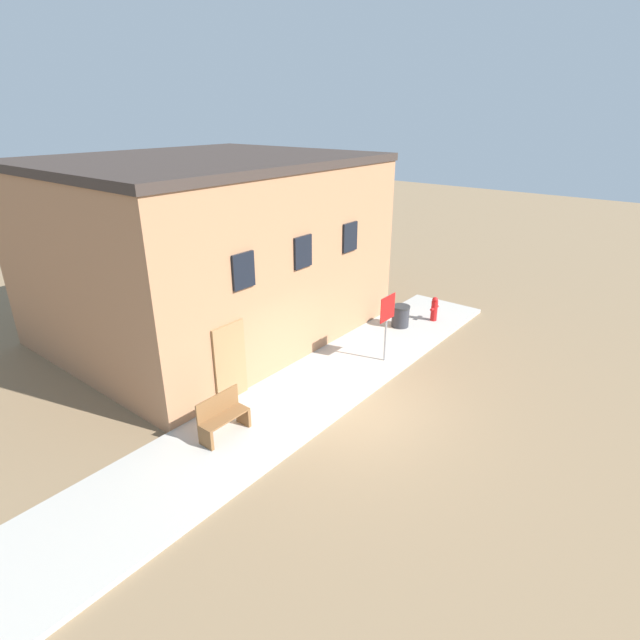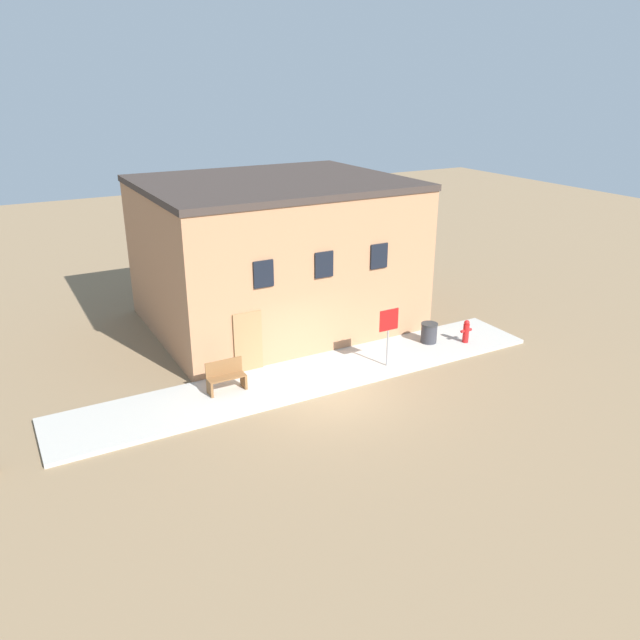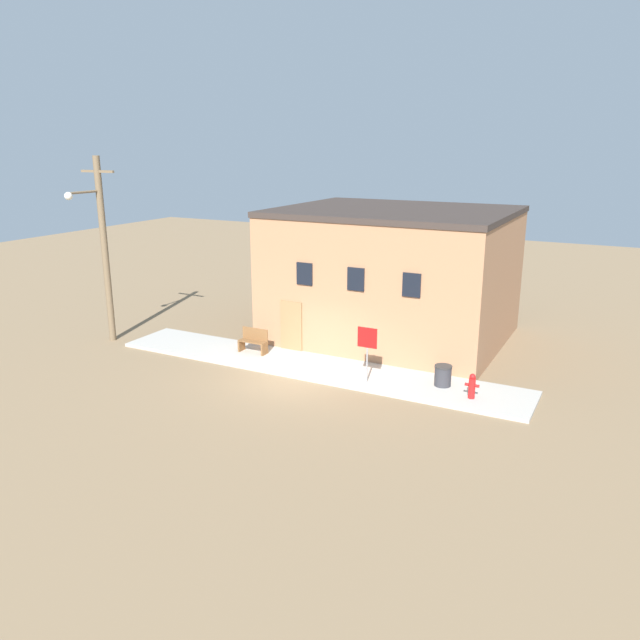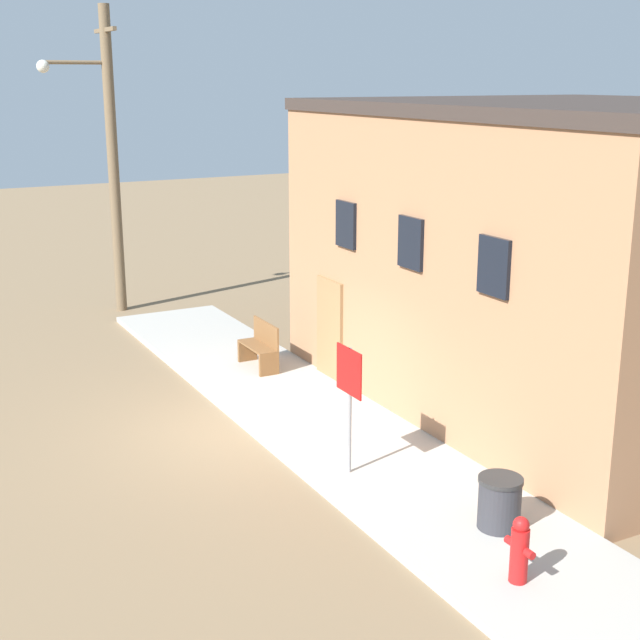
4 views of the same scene
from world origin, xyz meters
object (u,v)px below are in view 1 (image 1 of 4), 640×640
object	(u,v)px
bench	(223,417)
trash_bin	(400,316)
fire_hydrant	(434,309)
stop_sign	(387,316)

from	to	relation	value
bench	trash_bin	bearing A→B (deg)	-0.07
fire_hydrant	stop_sign	distance (m)	3.89
fire_hydrant	stop_sign	world-z (taller)	stop_sign
stop_sign	bench	world-z (taller)	stop_sign
bench	trash_bin	xyz separation A→B (m)	(8.03, -0.01, -0.09)
trash_bin	stop_sign	bearing A→B (deg)	-159.53
fire_hydrant	stop_sign	bearing A→B (deg)	-175.75
fire_hydrant	stop_sign	size ratio (longest dim) A/B	0.43
trash_bin	bench	bearing A→B (deg)	179.93
bench	trash_bin	size ratio (longest dim) A/B	1.62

